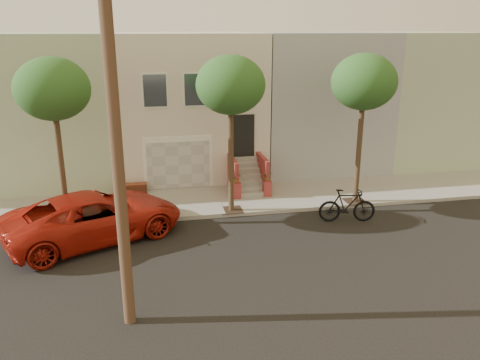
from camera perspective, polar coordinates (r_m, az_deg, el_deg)
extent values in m
plane|color=black|center=(16.52, -2.05, -9.09)|extent=(90.00, 90.00, 0.00)
cube|color=gray|center=(21.37, -4.37, -2.55)|extent=(40.00, 3.70, 0.15)
cube|color=#C0B3A3|center=(26.16, -6.15, 9.22)|extent=(7.00, 8.00, 7.00)
cube|color=#97AB8A|center=(26.45, -21.13, 8.24)|extent=(6.50, 8.00, 7.00)
cube|color=#909498|center=(27.60, 8.25, 9.58)|extent=(6.50, 8.00, 7.00)
cube|color=#97AB8A|center=(30.37, 20.07, 9.43)|extent=(6.50, 8.00, 7.00)
cube|color=white|center=(22.66, -7.29, 2.06)|extent=(3.20, 0.12, 2.50)
cube|color=#B9B9B4|center=(22.63, -7.27, 1.77)|extent=(2.90, 0.06, 2.20)
cube|color=gray|center=(21.26, -6.78, -2.49)|extent=(3.20, 3.70, 0.02)
cube|color=brown|center=(22.63, -12.69, -0.99)|extent=(1.40, 0.45, 0.44)
cube|color=black|center=(22.74, 0.45, 5.24)|extent=(1.00, 0.06, 2.00)
cube|color=#3F4751|center=(21.92, -10.00, 10.35)|extent=(1.00, 0.06, 1.40)
cube|color=white|center=(21.94, -10.00, 10.36)|extent=(1.15, 0.05, 1.55)
cube|color=#3F4751|center=(22.04, -5.24, 10.58)|extent=(1.00, 0.06, 1.40)
cube|color=white|center=(22.06, -5.25, 10.58)|extent=(1.15, 0.05, 1.55)
cube|color=#3F4751|center=(22.30, -0.56, 10.73)|extent=(1.00, 0.06, 1.40)
cube|color=white|center=(22.32, -0.57, 10.73)|extent=(1.15, 0.05, 1.55)
cube|color=gray|center=(21.69, 1.39, -1.71)|extent=(1.20, 0.28, 0.20)
cube|color=gray|center=(21.88, 1.24, -0.97)|extent=(1.20, 0.28, 0.20)
cube|color=gray|center=(22.08, 1.08, -0.26)|extent=(1.20, 0.28, 0.20)
cube|color=gray|center=(22.28, 0.93, 0.45)|extent=(1.20, 0.28, 0.20)
cube|color=gray|center=(22.48, 0.79, 1.14)|extent=(1.20, 0.28, 0.20)
cube|color=gray|center=(22.69, 0.64, 1.82)|extent=(1.20, 0.28, 0.20)
cube|color=gray|center=(22.90, 0.50, 2.49)|extent=(1.20, 0.28, 0.20)
cube|color=maroon|center=(22.12, -0.84, 0.59)|extent=(0.18, 1.96, 1.60)
cube|color=maroon|center=(22.40, 2.69, 0.80)|extent=(0.18, 1.96, 1.60)
cube|color=maroon|center=(21.43, -0.41, -1.23)|extent=(0.35, 0.35, 0.70)
imported|color=#234C1B|center=(21.25, -0.41, 0.24)|extent=(0.40, 0.35, 0.45)
cube|color=maroon|center=(21.72, 3.22, -1.00)|extent=(0.35, 0.35, 0.70)
imported|color=#234C1B|center=(21.55, 3.25, 0.45)|extent=(0.41, 0.35, 0.45)
cube|color=#2D2116|center=(20.12, -19.64, -4.64)|extent=(0.90, 0.90, 0.02)
cylinder|color=#3B2A1B|center=(19.46, -20.26, 1.08)|extent=(0.22, 0.22, 4.20)
ellipsoid|color=#234C1B|center=(18.88, -21.25, 9.99)|extent=(2.70, 2.57, 2.29)
cube|color=#2D2116|center=(20.13, -1.03, -3.55)|extent=(0.90, 0.90, 0.02)
cylinder|color=#3B2A1B|center=(19.48, -1.07, 2.21)|extent=(0.22, 0.22, 4.20)
ellipsoid|color=#234C1B|center=(18.90, -1.12, 11.16)|extent=(2.70, 2.57, 2.29)
cube|color=#2D2116|center=(21.72, 13.41, -2.43)|extent=(0.90, 0.90, 0.02)
cylinder|color=#3B2A1B|center=(21.12, 13.81, 2.92)|extent=(0.22, 0.22, 4.20)
ellipsoid|color=#234C1B|center=(20.58, 14.43, 11.15)|extent=(2.70, 2.57, 2.29)
cylinder|color=#432E1F|center=(11.66, -14.48, 5.07)|extent=(0.30, 0.30, 10.00)
imported|color=#A21A0F|center=(18.28, -16.74, -4.15)|extent=(6.96, 5.27, 1.76)
imported|color=black|center=(19.61, 12.52, -2.95)|extent=(2.33, 1.02, 1.35)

